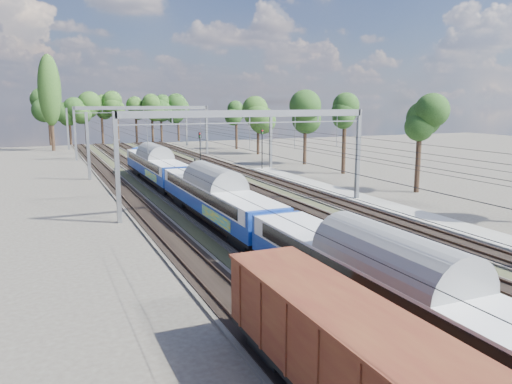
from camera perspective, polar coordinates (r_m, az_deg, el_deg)
name	(u,v)px	position (r m, az deg, el deg)	size (l,w,h in m)	color
track_bed	(201,185)	(59.02, -6.36, 0.83)	(21.00, 130.00, 0.34)	#47423A
platform	(432,220)	(43.32, 19.49, -3.08)	(3.00, 70.00, 0.30)	gray
catenary	(184,128)	(65.79, -8.18, 7.27)	(25.65, 130.00, 9.00)	gray
tree_belt	(168,111)	(102.78, -10.05, 9.10)	(40.69, 99.20, 11.94)	black
poplar	(50,91)	(108.73, -22.53, 10.64)	(4.40, 4.40, 19.04)	black
emu_train	(216,192)	(39.58, -4.59, 0.04)	(3.14, 66.43, 4.60)	black
freight_boxcar	(357,364)	(15.67, 11.51, -18.69)	(2.86, 13.79, 3.56)	black
worker	(195,165)	(72.08, -6.96, 3.13)	(0.62, 0.41, 1.71)	black
signal_near	(200,150)	(62.77, -6.39, 4.80)	(0.41, 0.38, 6.01)	black
signal_far	(262,145)	(70.87, 0.71, 5.42)	(0.40, 0.36, 5.90)	black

